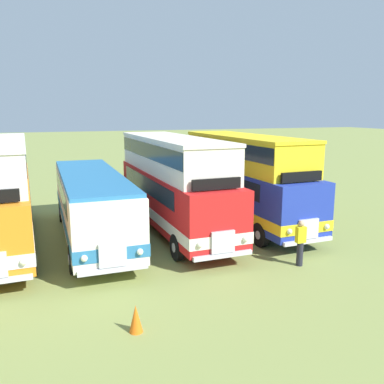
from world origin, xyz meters
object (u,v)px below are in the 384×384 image
Objects in this scene: bus_third_in_row at (92,201)px; cone_near_end at (136,319)px; bus_fifth_in_row at (245,176)px; marshal_person at (300,243)px; bus_fourth_in_row at (173,180)px.

cone_near_end is at bearing -89.26° from bus_third_in_row.
bus_fifth_in_row reaches higher than marshal_person.
cone_near_end is at bearing -159.40° from marshal_person.
bus_fourth_in_row is at bearing 117.30° from marshal_person.
bus_fourth_in_row is at bearing -0.26° from bus_third_in_row.
marshal_person is (6.86, -5.96, -0.87)m from bus_third_in_row.
bus_fourth_in_row and bus_fifth_in_row have the same top height.
bus_fifth_in_row is (3.80, 0.02, -0.00)m from bus_fourth_in_row.
bus_fourth_in_row is at bearing 66.51° from cone_near_end.
bus_third_in_row is 14.78× the size of cone_near_end.
bus_fifth_in_row is at bearing 83.02° from marshal_person.
bus_fourth_in_row reaches higher than cone_near_end.
bus_third_in_row is 3.86m from bus_fourth_in_row.
bus_third_in_row is 9.13m from marshal_person.
bus_third_in_row is 7.62m from bus_fifth_in_row.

